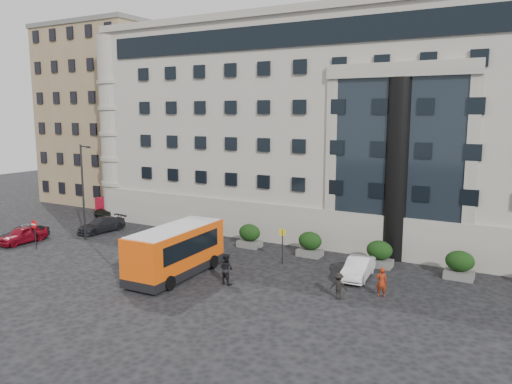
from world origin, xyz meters
TOP-DOWN VIEW (x-y plane):
  - ground at (0.00, 0.00)m, footprint 120.00×120.00m
  - civic_building at (6.00, 22.00)m, footprint 44.00×24.00m
  - entrance_column at (12.00, 10.30)m, footprint 1.80×1.80m
  - apartment_near at (-24.00, 20.00)m, footprint 14.00×14.00m
  - apartment_far at (-27.00, 38.00)m, footprint 13.00×13.00m
  - hedge_a at (-4.00, 7.80)m, footprint 1.80×1.26m
  - hedge_b at (1.20, 7.80)m, footprint 1.80×1.26m
  - hedge_c at (6.40, 7.80)m, footprint 1.80×1.26m
  - hedge_d at (11.60, 7.80)m, footprint 1.80×1.26m
  - hedge_e at (16.80, 7.80)m, footprint 1.80×1.26m
  - street_lamp at (-11.94, 3.00)m, footprint 1.16×0.18m
  - bus_stop_sign at (5.50, 5.00)m, footprint 0.50×0.08m
  - no_entry_sign at (-13.00, -1.04)m, footprint 0.64×0.16m
  - minibus at (0.55, -0.65)m, footprint 3.14×7.82m
  - red_truck at (-17.44, 12.91)m, footprint 2.94×5.19m
  - parked_car_a at (-15.62, -0.29)m, footprint 1.64×4.03m
  - parked_car_b at (-15.99, 0.18)m, footprint 1.36×3.88m
  - parked_car_c at (-12.89, 5.63)m, footprint 2.44×4.69m
  - parked_car_d at (-17.00, 11.35)m, footprint 2.16×4.63m
  - white_taxi at (11.10, 4.73)m, footprint 1.72×4.15m
  - pedestrian_a at (13.30, 2.22)m, footprint 0.73×0.59m
  - pedestrian_b at (4.29, -0.40)m, footprint 1.06×0.89m
  - pedestrian_c at (11.27, 0.68)m, footprint 1.04×0.67m

SIDE VIEW (x-z plane):
  - ground at x=0.00m, z-range 0.00..0.00m
  - parked_car_b at x=-15.99m, z-range 0.00..1.28m
  - parked_car_d at x=-17.00m, z-range 0.00..1.28m
  - parked_car_c at x=-12.89m, z-range 0.00..1.30m
  - white_taxi at x=11.10m, z-range 0.00..1.34m
  - parked_car_a at x=-15.62m, z-range 0.00..1.37m
  - pedestrian_c at x=11.27m, z-range 0.00..1.52m
  - pedestrian_a at x=13.30m, z-range 0.00..1.75m
  - hedge_a at x=-4.00m, z-range 0.01..1.85m
  - hedge_b at x=1.20m, z-range 0.01..1.85m
  - hedge_c at x=6.40m, z-range 0.01..1.85m
  - hedge_d at x=11.60m, z-range 0.01..1.85m
  - hedge_e at x=16.80m, z-range 0.01..1.85m
  - pedestrian_b at x=4.29m, z-range 0.00..1.95m
  - red_truck at x=-17.44m, z-range 0.03..2.67m
  - no_entry_sign at x=-13.00m, z-range 0.49..2.81m
  - bus_stop_sign at x=5.50m, z-range 0.47..2.99m
  - minibus at x=0.55m, z-range 0.16..3.38m
  - street_lamp at x=-11.94m, z-range 0.37..8.37m
  - entrance_column at x=12.00m, z-range 0.00..13.00m
  - civic_building at x=6.00m, z-range 0.00..18.00m
  - apartment_near at x=-24.00m, z-range 0.00..20.00m
  - apartment_far at x=-27.00m, z-range 0.00..22.00m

